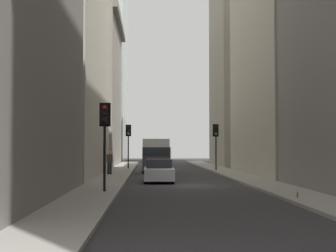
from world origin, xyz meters
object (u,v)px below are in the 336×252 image
object	(u,v)px
sedan_silver	(159,171)
pedestrian	(110,161)
traffic_light_midblock	(128,136)
traffic_light_far_junction	(216,136)
delivery_truck	(156,155)
traffic_light_foreground	(105,126)
discarded_bottle	(298,195)

from	to	relation	value
sedan_silver	pedestrian	bearing A→B (deg)	28.27
traffic_light_midblock	traffic_light_far_junction	xyz separation A→B (m)	(-3.71, -7.85, -0.08)
delivery_truck	traffic_light_foreground	size ratio (longest dim) A/B	1.59
delivery_truck	traffic_light_far_junction	xyz separation A→B (m)	(0.97, -5.29, 1.65)
traffic_light_midblock	traffic_light_far_junction	size ratio (longest dim) A/B	1.03
sedan_silver	delivery_truck	bearing A→B (deg)	0.00
delivery_truck	discarded_bottle	size ratio (longest dim) A/B	23.93
delivery_truck	traffic_light_far_junction	bearing A→B (deg)	-79.66
sedan_silver	discarded_bottle	bearing A→B (deg)	-155.05
pedestrian	delivery_truck	bearing A→B (deg)	-31.45
traffic_light_foreground	traffic_light_far_junction	xyz separation A→B (m)	(21.26, -7.94, -0.02)
traffic_light_far_junction	pedestrian	size ratio (longest dim) A/B	2.33
traffic_light_far_junction	discarded_bottle	world-z (taller)	traffic_light_far_junction
traffic_light_midblock	pedestrian	distance (m)	10.69
delivery_truck	sedan_silver	world-z (taller)	delivery_truck
traffic_light_foreground	traffic_light_midblock	xyz separation A→B (m)	(24.97, -0.10, 0.05)
pedestrian	discarded_bottle	world-z (taller)	pedestrian
traffic_light_foreground	traffic_light_midblock	world-z (taller)	traffic_light_midblock
pedestrian	traffic_light_midblock	bearing A→B (deg)	-5.30
traffic_light_foreground	discarded_bottle	xyz separation A→B (m)	(-3.36, -7.93, -2.88)
sedan_silver	discarded_bottle	world-z (taller)	sedan_silver
traffic_light_midblock	traffic_light_far_junction	distance (m)	8.68
traffic_light_foreground	pedestrian	bearing A→B (deg)	3.43
delivery_truck	traffic_light_midblock	distance (m)	5.60
delivery_truck	pedestrian	bearing A→B (deg)	148.55
traffic_light_foreground	discarded_bottle	bearing A→B (deg)	-112.96
traffic_light_midblock	pedestrian	bearing A→B (deg)	174.70
sedan_silver	pedestrian	world-z (taller)	pedestrian
discarded_bottle	traffic_light_foreground	bearing A→B (deg)	67.04
sedan_silver	traffic_light_foreground	size ratio (longest dim) A/B	1.06
sedan_silver	traffic_light_foreground	distance (m)	8.78
sedan_silver	discarded_bottle	distance (m)	12.54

